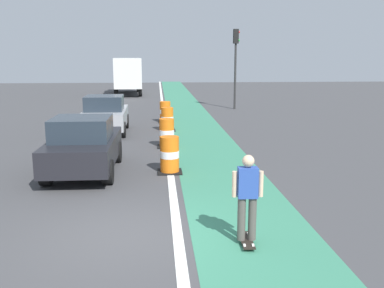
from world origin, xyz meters
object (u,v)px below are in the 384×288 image
(skateboarder_on_lane, at_px, (247,197))
(traffic_barrel_mid, at_px, (167,133))
(parked_sedan_second, at_px, (105,115))
(traffic_barrel_front, at_px, (170,155))
(traffic_light_corner, at_px, (236,55))
(delivery_truck_down_block, at_px, (127,74))
(parked_sedan_nearest, at_px, (84,146))
(traffic_barrel_back, at_px, (167,119))
(traffic_barrel_far, at_px, (165,112))

(skateboarder_on_lane, xyz_separation_m, traffic_barrel_mid, (-1.27, 8.96, -0.38))
(parked_sedan_second, xyz_separation_m, traffic_barrel_front, (2.68, -7.09, -0.30))
(traffic_light_corner, bearing_deg, delivery_truck_down_block, 123.38)
(traffic_light_corner, bearing_deg, parked_sedan_nearest, -114.89)
(delivery_truck_down_block, bearing_deg, parked_sedan_nearest, -89.00)
(traffic_barrel_front, distance_m, traffic_light_corner, 16.70)
(parked_sedan_second, xyz_separation_m, traffic_barrel_back, (2.79, 0.40, -0.30))
(traffic_barrel_front, relative_size, delivery_truck_down_block, 0.14)
(parked_sedan_nearest, bearing_deg, traffic_barrel_back, 70.35)
(delivery_truck_down_block, distance_m, traffic_light_corner, 14.13)
(skateboarder_on_lane, distance_m, delivery_truck_down_block, 32.95)
(parked_sedan_second, height_order, traffic_barrel_mid, parked_sedan_second)
(traffic_barrel_front, height_order, traffic_barrel_mid, same)
(parked_sedan_nearest, height_order, traffic_light_corner, traffic_light_corner)
(traffic_barrel_mid, bearing_deg, parked_sedan_second, 128.89)
(traffic_barrel_far, bearing_deg, traffic_light_corner, 50.00)
(skateboarder_on_lane, bearing_deg, traffic_light_corner, 80.63)
(traffic_light_corner, bearing_deg, traffic_barrel_front, -106.71)
(parked_sedan_nearest, bearing_deg, parked_sedan_second, 91.36)
(traffic_barrel_mid, height_order, traffic_barrel_back, same)
(parked_sedan_nearest, xyz_separation_m, traffic_barrel_far, (2.58, 10.05, -0.30))
(delivery_truck_down_block, height_order, traffic_light_corner, traffic_light_corner)
(traffic_light_corner, bearing_deg, parked_sedan_second, -130.58)
(skateboarder_on_lane, height_order, traffic_barrel_far, skateboarder_on_lane)
(traffic_barrel_front, xyz_separation_m, traffic_barrel_mid, (0.00, 3.76, 0.00))
(skateboarder_on_lane, distance_m, traffic_light_corner, 21.38)
(skateboarder_on_lane, relative_size, traffic_light_corner, 0.33)
(traffic_barrel_front, height_order, delivery_truck_down_block, delivery_truck_down_block)
(parked_sedan_nearest, xyz_separation_m, parked_sedan_second, (-0.17, 6.96, 0.00))
(traffic_barrel_mid, height_order, delivery_truck_down_block, delivery_truck_down_block)
(parked_sedan_second, relative_size, traffic_barrel_back, 3.78)
(traffic_barrel_far, bearing_deg, traffic_barrel_front, -90.34)
(parked_sedan_second, bearing_deg, skateboarder_on_lane, -72.15)
(traffic_barrel_mid, bearing_deg, traffic_barrel_front, -90.00)
(traffic_barrel_far, bearing_deg, traffic_barrel_mid, -90.53)
(skateboarder_on_lane, relative_size, traffic_barrel_front, 1.55)
(parked_sedan_second, bearing_deg, traffic_barrel_far, 48.39)
(skateboarder_on_lane, relative_size, parked_sedan_nearest, 0.41)
(delivery_truck_down_block, bearing_deg, traffic_barrel_far, -79.97)
(traffic_barrel_front, relative_size, traffic_barrel_back, 1.00)
(parked_sedan_second, height_order, traffic_light_corner, traffic_light_corner)
(skateboarder_on_lane, xyz_separation_m, traffic_light_corner, (3.45, 20.94, 2.59))
(skateboarder_on_lane, distance_m, parked_sedan_second, 12.91)
(delivery_truck_down_block, relative_size, traffic_light_corner, 1.52)
(parked_sedan_nearest, distance_m, traffic_light_corner, 17.41)
(skateboarder_on_lane, xyz_separation_m, parked_sedan_second, (-3.96, 12.29, -0.08))
(traffic_barrel_front, xyz_separation_m, traffic_barrel_back, (0.11, 7.48, 0.00))
(parked_sedan_nearest, height_order, traffic_barrel_back, parked_sedan_nearest)
(skateboarder_on_lane, height_order, traffic_light_corner, traffic_light_corner)
(skateboarder_on_lane, distance_m, traffic_barrel_far, 15.43)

